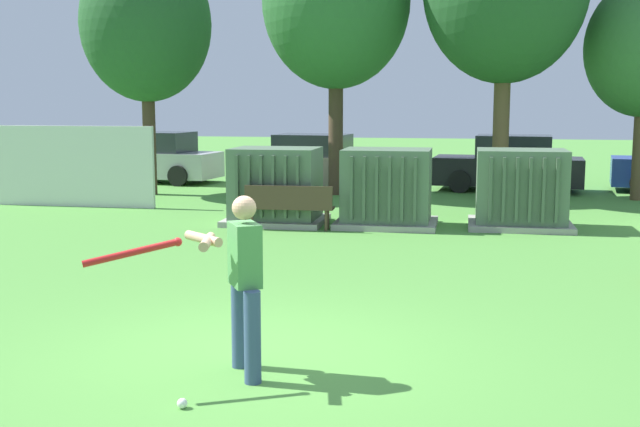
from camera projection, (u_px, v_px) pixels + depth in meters
name	position (u px, v px, depth m)	size (l,w,h in m)	color
ground_plane	(258.00, 356.00, 8.16)	(96.00, 96.00, 0.00)	#51933D
fence_panel	(62.00, 166.00, 19.63)	(4.80, 0.12, 2.00)	silver
transformer_west	(276.00, 187.00, 16.90)	(2.10, 1.70, 1.62)	#9E9B93
transformer_mid_west	(387.00, 189.00, 16.54)	(2.10, 1.70, 1.62)	#9E9B93
transformer_mid_east	(521.00, 190.00, 16.33)	(2.10, 1.70, 1.62)	#9E9B93
park_bench	(289.00, 204.00, 16.05)	(1.81, 0.46, 0.92)	#4C3828
batter	(239.00, 276.00, 7.47)	(1.49, 1.07, 1.74)	#384C75
sports_ball	(182.00, 403.00, 6.78)	(0.09, 0.09, 0.09)	white
tree_left	(146.00, 25.00, 21.57)	(3.56, 3.56, 6.80)	#4C3828
tree_center_left	(336.00, 1.00, 21.48)	(4.04, 4.04, 7.73)	#4C3828
parked_car_leftmost	(155.00, 159.00, 25.41)	(4.37, 2.29, 1.62)	#B2B2B7
parked_car_left_of_center	(309.00, 163.00, 23.68)	(4.36, 2.26, 1.62)	gray
parked_car_right_of_center	(509.00, 165.00, 23.00)	(4.33, 2.18, 1.62)	black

